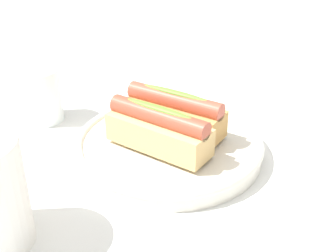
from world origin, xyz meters
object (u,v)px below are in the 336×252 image
hotdog_back (159,129)px  water_glass (42,98)px  serving_bowl (168,146)px  hotdog_front (177,113)px

hotdog_back → water_glass: (0.24, -0.01, -0.02)m
serving_bowl → hotdog_front: 0.05m
hotdog_front → water_glass: bearing=10.8°
hotdog_back → water_glass: hotdog_back is taller
serving_bowl → hotdog_back: size_ratio=1.81×
hotdog_back → water_glass: bearing=-2.4°
hotdog_front → water_glass: hotdog_front is taller
water_glass → hotdog_front: bearing=-169.2°
hotdog_front → hotdog_back: size_ratio=0.99×
hotdog_back → water_glass: 0.24m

